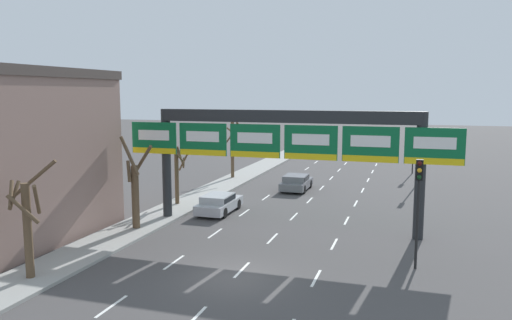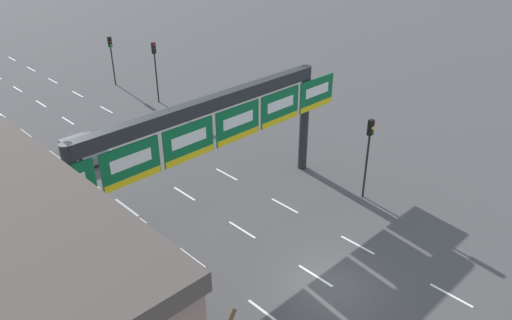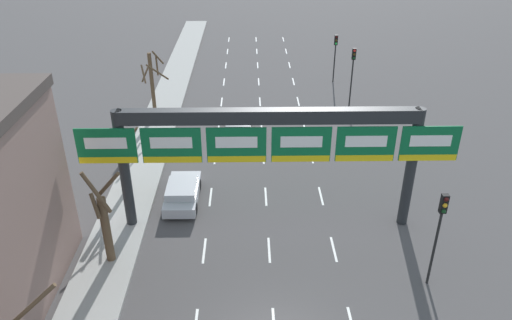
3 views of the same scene
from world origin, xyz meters
name	(u,v)px [view 3 (image 3 of 3)]	position (x,y,z in m)	size (l,w,h in m)	color
lane_dashes	(265,175)	(0.00, 13.50, 0.01)	(6.72, 67.00, 0.01)	white
sign_gantry	(269,140)	(0.00, 8.22, 5.16)	(19.00, 0.70, 6.77)	#232628
car_grey	(238,127)	(-1.78, 19.44, 0.68)	(1.94, 4.12, 1.25)	slate
car_silver	(182,192)	(-4.88, 10.53, 0.67)	(1.87, 4.26, 1.23)	#B7B7BC
traffic_light_near_gantry	(353,67)	(7.38, 24.37, 3.62)	(0.30, 0.35, 5.10)	black
traffic_light_mid_block	(440,222)	(7.27, 3.47, 3.47)	(0.30, 0.35, 4.87)	black
traffic_light_far_end	(335,49)	(7.04, 30.89, 3.18)	(0.30, 0.35, 4.44)	black
tree_bare_closest	(105,221)	(-7.80, 5.26, 2.43)	(1.52, 1.56, 5.24)	brown
tree_bare_second	(153,80)	(-8.41, 22.89, 3.08)	(2.19, 2.11, 5.51)	brown
tree_bare_furthest	(124,157)	(-8.29, 11.63, 2.42)	(1.47, 1.87, 4.35)	brown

